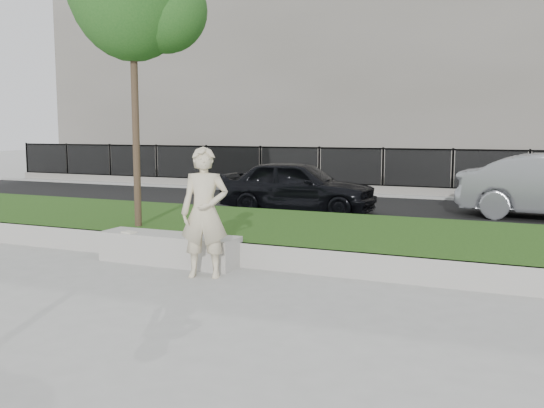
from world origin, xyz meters
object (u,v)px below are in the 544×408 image
at_px(stone_bench, 169,249).
at_px(man, 205,213).
at_px(book, 129,232).
at_px(car_dark, 298,186).

relative_size(stone_bench, man, 1.24).
bearing_deg(book, car_dark, 97.90).
xyz_separation_m(stone_bench, car_dark, (-0.13, 6.22, 0.49)).
relative_size(man, book, 8.66).
height_order(man, car_dark, man).
bearing_deg(car_dark, man, -172.26).
height_order(book, car_dark, car_dark).
distance_m(man, car_dark, 6.87).
bearing_deg(stone_bench, car_dark, 91.19).
bearing_deg(stone_bench, man, -28.79).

